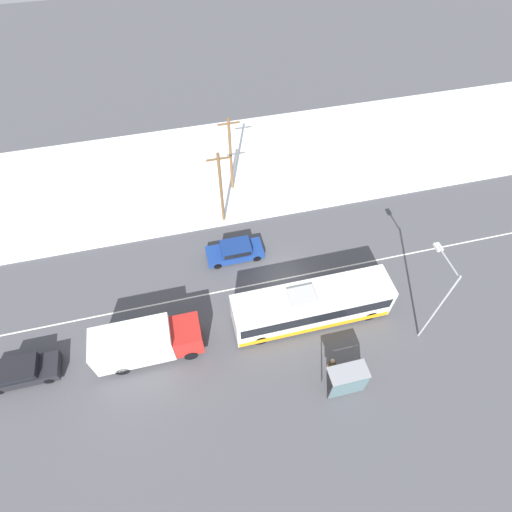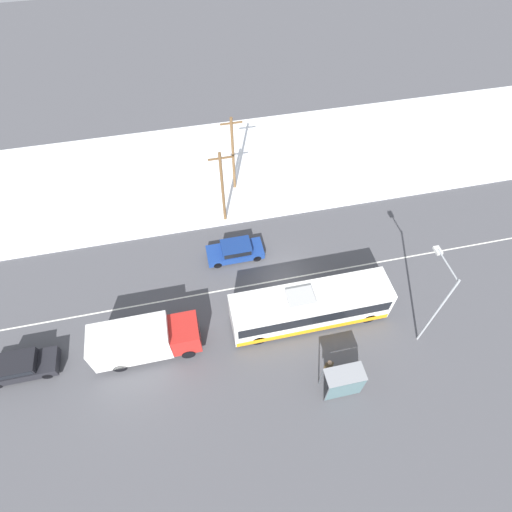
% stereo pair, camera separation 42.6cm
% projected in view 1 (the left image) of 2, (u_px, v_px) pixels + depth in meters
% --- Properties ---
extents(ground_plane, '(120.00, 120.00, 0.00)m').
position_uv_depth(ground_plane, '(283.00, 279.00, 30.73)').
color(ground_plane, '#4C4C51').
extents(snow_lot, '(80.00, 14.62, 0.12)m').
position_uv_depth(snow_lot, '(245.00, 165.00, 38.82)').
color(snow_lot, white).
rests_on(snow_lot, ground_plane).
extents(lane_marking_center, '(60.00, 0.12, 0.00)m').
position_uv_depth(lane_marking_center, '(283.00, 279.00, 30.72)').
color(lane_marking_center, silver).
rests_on(lane_marking_center, ground_plane).
extents(city_bus, '(10.97, 2.57, 3.23)m').
position_uv_depth(city_bus, '(311.00, 306.00, 27.48)').
color(city_bus, white).
rests_on(city_bus, ground_plane).
extents(box_truck, '(6.92, 2.30, 2.87)m').
position_uv_depth(box_truck, '(145.00, 342.00, 25.79)').
color(box_truck, silver).
rests_on(box_truck, ground_plane).
extents(sedan_car, '(4.45, 1.80, 1.38)m').
position_uv_depth(sedan_car, '(235.00, 251.00, 31.45)').
color(sedan_car, navy).
rests_on(sedan_car, ground_plane).
extents(parked_car_near_truck, '(4.38, 1.80, 1.46)m').
position_uv_depth(parked_car_near_truck, '(22.00, 371.00, 25.46)').
color(parked_car_near_truck, black).
rests_on(parked_car_near_truck, ground_plane).
extents(pedestrian_at_stop, '(0.60, 0.27, 1.67)m').
position_uv_depth(pedestrian_at_stop, '(331.00, 364.00, 25.50)').
color(pedestrian_at_stop, '#23232D').
rests_on(pedestrian_at_stop, ground_plane).
extents(bus_shelter, '(2.43, 1.20, 2.40)m').
position_uv_depth(bus_shelter, '(348.00, 381.00, 24.19)').
color(bus_shelter, gray).
rests_on(bus_shelter, ground_plane).
extents(streetlamp, '(0.36, 2.69, 7.26)m').
position_uv_depth(streetlamp, '(438.00, 294.00, 24.50)').
color(streetlamp, '#9EA3A8').
rests_on(streetlamp, ground_plane).
extents(utility_pole_roadside, '(1.80, 0.24, 7.10)m').
position_uv_depth(utility_pole_roadside, '(221.00, 188.00, 31.49)').
color(utility_pole_roadside, brown).
rests_on(utility_pole_roadside, ground_plane).
extents(utility_pole_snowlot, '(1.80, 0.24, 7.35)m').
position_uv_depth(utility_pole_snowlot, '(231.00, 154.00, 33.83)').
color(utility_pole_snowlot, brown).
rests_on(utility_pole_snowlot, ground_plane).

